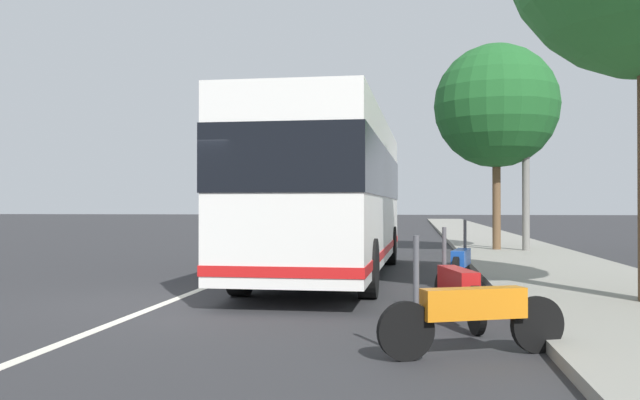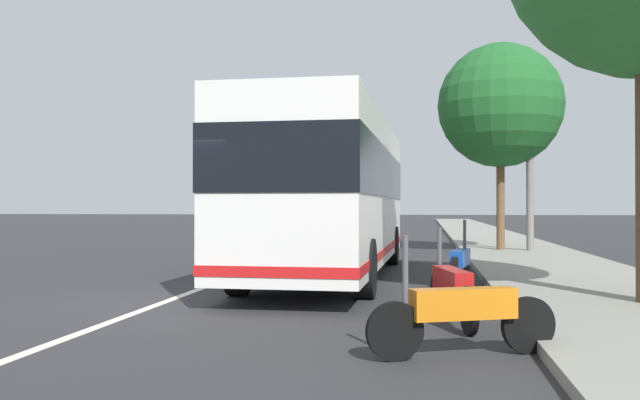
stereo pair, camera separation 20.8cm
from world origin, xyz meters
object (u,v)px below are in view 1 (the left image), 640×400
(motorcycle_far_end, at_px, (457,288))
(car_side_street, at_px, (309,221))
(coach_bus, at_px, (331,190))
(car_oncoming, at_px, (352,216))
(motorcycle_nearest_curb, at_px, (472,312))
(motorcycle_mid_row, at_px, (461,263))
(utility_pole, at_px, (526,156))
(roadside_tree_mid_block, at_px, (496,106))
(car_ahead_same_lane, at_px, (311,219))

(motorcycle_far_end, height_order, car_side_street, car_side_street)
(car_side_street, bearing_deg, motorcycle_far_end, 9.32)
(coach_bus, xyz_separation_m, car_oncoming, (45.34, 3.78, -1.21))
(motorcycle_nearest_curb, distance_m, car_side_street, 31.04)
(motorcycle_mid_row, relative_size, car_oncoming, 0.46)
(motorcycle_far_end, height_order, car_oncoming, car_oncoming)
(motorcycle_far_end, distance_m, motorcycle_mid_row, 3.95)
(car_side_street, height_order, utility_pole, utility_pole)
(roadside_tree_mid_block, distance_m, utility_pole, 1.91)
(car_oncoming, xyz_separation_m, roadside_tree_mid_block, (-37.48, -8.20, 4.10))
(coach_bus, distance_m, motorcycle_mid_row, 3.45)
(car_ahead_same_lane, bearing_deg, car_oncoming, 176.11)
(car_oncoming, relative_size, utility_pole, 0.73)
(motorcycle_nearest_curb, distance_m, car_ahead_same_lane, 36.92)
(motorcycle_nearest_curb, relative_size, utility_pole, 0.31)
(motorcycle_nearest_curb, xyz_separation_m, car_oncoming, (52.91, 6.16, 0.22))
(motorcycle_far_end, xyz_separation_m, car_side_street, (28.37, 6.45, 0.25))
(motorcycle_far_end, xyz_separation_m, car_oncoming, (50.93, 6.14, 0.22))
(car_oncoming, bearing_deg, coach_bus, 2.10)
(car_side_street, distance_m, car_oncoming, 22.56)
(motorcycle_far_end, relative_size, car_ahead_same_lane, 0.49)
(motorcycle_far_end, relative_size, car_oncoming, 0.46)
(car_ahead_same_lane, height_order, car_oncoming, car_ahead_same_lane)
(motorcycle_mid_row, bearing_deg, motorcycle_far_end, -173.72)
(motorcycle_mid_row, xyz_separation_m, car_side_street, (24.44, 6.76, 0.25))
(car_ahead_same_lane, distance_m, car_oncoming, 16.74)
(motorcycle_mid_row, relative_size, utility_pole, 0.33)
(coach_bus, height_order, car_side_street, coach_bus)
(motorcycle_far_end, bearing_deg, roadside_tree_mid_block, -21.47)
(coach_bus, xyz_separation_m, motorcycle_far_end, (-5.59, -2.36, -1.43))
(car_ahead_same_lane, distance_m, roadside_tree_mid_block, 23.11)
(car_ahead_same_lane, relative_size, car_side_street, 0.93)
(coach_bus, relative_size, roadside_tree_mid_block, 1.54)
(coach_bus, distance_m, motorcycle_far_end, 6.23)
(car_ahead_same_lane, xyz_separation_m, utility_pole, (-21.14, -10.14, 2.40))
(motorcycle_mid_row, distance_m, utility_pole, 9.88)
(car_ahead_same_lane, distance_m, utility_pole, 23.57)
(car_ahead_same_lane, height_order, roadside_tree_mid_block, roadside_tree_mid_block)
(car_oncoming, height_order, utility_pole, utility_pole)
(motorcycle_nearest_curb, xyz_separation_m, motorcycle_mid_row, (5.91, -0.28, 0.01))
(motorcycle_nearest_curb, xyz_separation_m, roadside_tree_mid_block, (15.43, -2.04, 4.33))
(coach_bus, xyz_separation_m, car_side_street, (22.78, 4.09, -1.18))
(car_oncoming, distance_m, utility_pole, 38.99)
(motorcycle_nearest_curb, bearing_deg, motorcycle_mid_row, -115.08)
(motorcycle_far_end, height_order, car_ahead_same_lane, car_ahead_same_lane)
(car_side_street, relative_size, roadside_tree_mid_block, 0.67)
(motorcycle_nearest_curb, bearing_deg, car_oncoming, -105.72)
(car_oncoming, bearing_deg, car_ahead_same_lane, -6.33)
(motorcycle_far_end, relative_size, roadside_tree_mid_block, 0.31)
(roadside_tree_mid_block, relative_size, utility_pole, 1.09)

